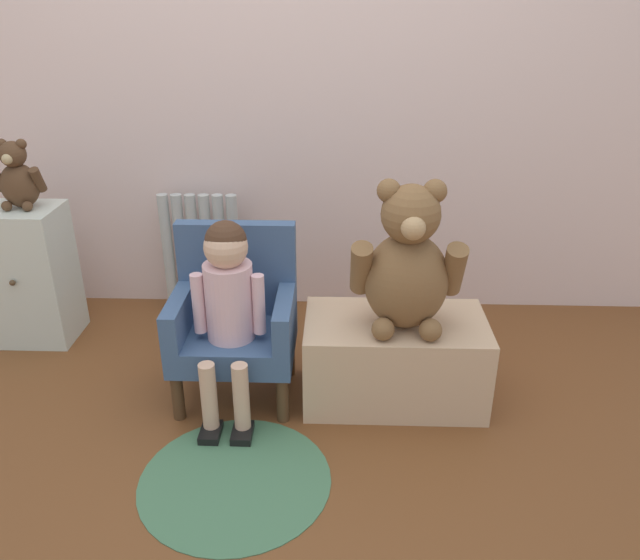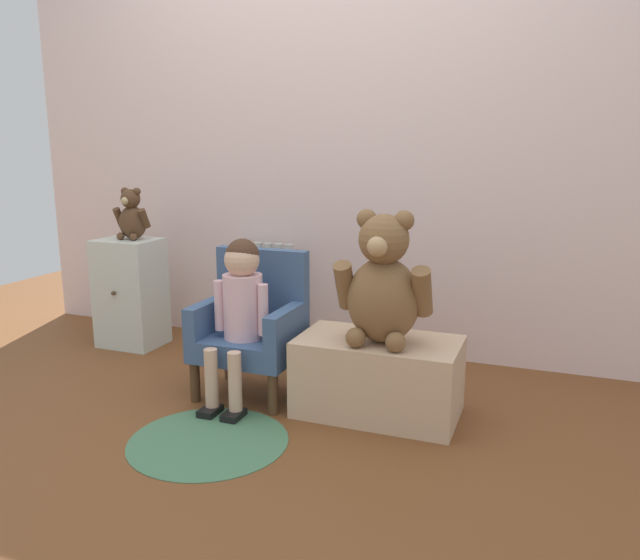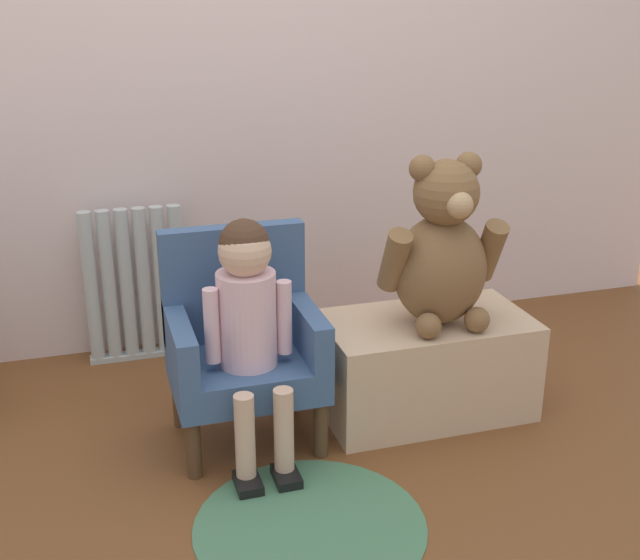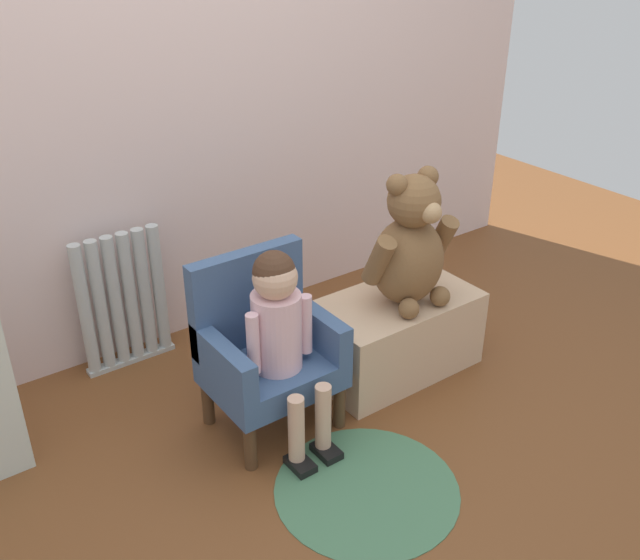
# 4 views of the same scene
# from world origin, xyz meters

# --- Properties ---
(ground_plane) EXTENTS (6.00, 6.00, 0.00)m
(ground_plane) POSITION_xyz_m (0.00, 0.00, 0.00)
(ground_plane) COLOR brown
(back_wall) EXTENTS (3.80, 0.05, 2.40)m
(back_wall) POSITION_xyz_m (0.00, 1.19, 1.20)
(back_wall) COLOR beige
(back_wall) RESTS_ON ground_plane
(radiator) EXTENTS (0.37, 0.05, 0.58)m
(radiator) POSITION_xyz_m (-0.38, 1.06, 0.29)
(radiator) COLOR #B4BBBA
(radiator) RESTS_ON ground_plane
(small_dresser) EXTENTS (0.33, 0.29, 0.60)m
(small_dresser) POSITION_xyz_m (-1.06, 0.79, 0.30)
(small_dresser) COLOR silver
(small_dresser) RESTS_ON ground_plane
(child_armchair) EXTENTS (0.44, 0.36, 0.64)m
(child_armchair) POSITION_xyz_m (-0.12, 0.42, 0.31)
(child_armchair) COLOR #3C5882
(child_armchair) RESTS_ON ground_plane
(child_figure) EXTENTS (0.25, 0.35, 0.71)m
(child_figure) POSITION_xyz_m (-0.12, 0.31, 0.46)
(child_figure) COLOR beige
(child_figure) RESTS_ON ground_plane
(low_bench) EXTENTS (0.66, 0.37, 0.32)m
(low_bench) POSITION_xyz_m (0.47, 0.39, 0.16)
(low_bench) COLOR tan
(low_bench) RESTS_ON ground_plane
(large_teddy_bear) EXTENTS (0.39, 0.27, 0.53)m
(large_teddy_bear) POSITION_xyz_m (0.50, 0.35, 0.56)
(large_teddy_bear) COLOR brown
(large_teddy_bear) RESTS_ON low_bench
(small_teddy_bear) EXTENTS (0.20, 0.14, 0.28)m
(small_teddy_bear) POSITION_xyz_m (-1.03, 0.80, 0.72)
(small_teddy_bear) COLOR #4F3521
(small_teddy_bear) RESTS_ON small_dresser
(floor_rug) EXTENTS (0.61, 0.61, 0.01)m
(floor_rug) POSITION_xyz_m (-0.05, -0.09, 0.00)
(floor_rug) COLOR #467653
(floor_rug) RESTS_ON ground_plane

